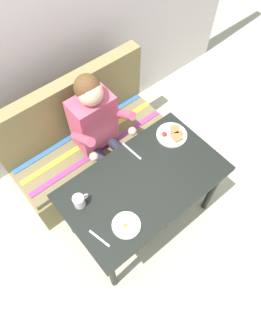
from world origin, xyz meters
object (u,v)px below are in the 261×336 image
(coffee_mug, at_px, (79,201))
(knife, at_px, (132,151))
(table, at_px, (143,186))
(couch, at_px, (89,146))
(plate_breakfast, at_px, (172,135))
(plate_eggs, at_px, (126,225))
(fork, at_px, (99,238))
(person, at_px, (99,128))

(coffee_mug, xyz_separation_m, knife, (0.55, 0.11, -0.05))
(table, bearing_deg, couch, 90.00)
(plate_breakfast, relative_size, plate_eggs, 1.26)
(coffee_mug, bearing_deg, plate_breakfast, 1.36)
(plate_breakfast, distance_m, knife, 0.35)
(couch, distance_m, plate_breakfast, 0.85)
(coffee_mug, bearing_deg, plate_eggs, -65.79)
(fork, bearing_deg, table, 2.59)
(fork, bearing_deg, plate_breakfast, 5.09)
(couch, bearing_deg, plate_breakfast, -53.67)
(table, distance_m, knife, 0.28)
(coffee_mug, height_order, fork, coffee_mug)
(coffee_mug, relative_size, knife, 0.59)
(plate_breakfast, distance_m, coffee_mug, 0.90)
(plate_eggs, bearing_deg, fork, 167.11)
(table, xyz_separation_m, person, (0.04, 0.59, 0.09))
(couch, height_order, coffee_mug, couch)
(coffee_mug, distance_m, knife, 0.57)
(knife, bearing_deg, fork, -151.02)
(table, height_order, coffee_mug, coffee_mug)
(couch, distance_m, person, 0.45)
(person, relative_size, fork, 7.13)
(couch, height_order, plate_eggs, couch)
(plate_eggs, height_order, knife, plate_eggs)
(person, relative_size, plate_eggs, 6.30)
(person, bearing_deg, plate_breakfast, -46.37)
(person, height_order, plate_breakfast, person)
(table, distance_m, fork, 0.52)
(couch, relative_size, fork, 8.47)
(table, relative_size, coffee_mug, 10.17)
(couch, bearing_deg, person, -78.38)
(person, distance_m, plate_breakfast, 0.59)
(table, height_order, knife, knife)
(plate_eggs, xyz_separation_m, knife, (0.41, 0.43, -0.01))
(plate_eggs, bearing_deg, couch, 71.83)
(coffee_mug, bearing_deg, knife, 11.16)
(knife, bearing_deg, person, 96.38)
(table, xyz_separation_m, fork, (-0.50, -0.14, 0.08))
(couch, height_order, knife, couch)
(table, bearing_deg, plate_eggs, -149.95)
(plate_breakfast, relative_size, coffee_mug, 2.05)
(couch, xyz_separation_m, plate_eggs, (-0.31, -0.94, 0.41))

